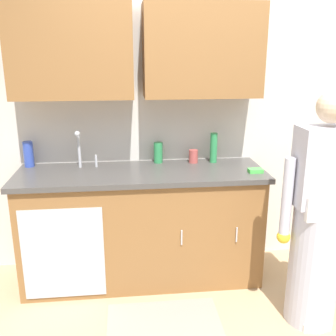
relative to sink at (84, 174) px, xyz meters
name	(u,v)px	position (x,y,z in m)	size (l,w,h in m)	color
ground_plane	(226,324)	(1.00, -0.71, -0.93)	(9.00, 9.00, 0.00)	tan
kitchen_wall_with_uppers	(188,98)	(0.86, 0.29, 0.55)	(4.80, 0.44, 2.70)	beige
counter_cabinet	(142,227)	(0.45, -0.01, -0.48)	(1.90, 0.62, 0.90)	brown
countertop	(141,173)	(0.45, -0.01, -0.01)	(1.96, 0.66, 0.04)	#474442
sink	(84,174)	(0.00, 0.00, 0.00)	(0.50, 0.36, 0.35)	#B7BABF
person_at_sink	(318,231)	(1.60, -0.71, -0.23)	(0.55, 0.34, 1.62)	white
floor_mat	(164,323)	(0.57, -0.66, -0.92)	(0.80, 0.50, 0.01)	gray
bottle_cleaner_spray	(158,153)	(0.61, 0.21, 0.10)	(0.07, 0.07, 0.17)	#2D8C4C
bottle_water_tall	(214,148)	(1.07, 0.18, 0.14)	(0.06, 0.06, 0.25)	#2D8C4C
bottle_soap	(29,154)	(-0.45, 0.21, 0.12)	(0.08, 0.08, 0.21)	#334CB2
cup_by_sink	(193,156)	(0.90, 0.18, 0.07)	(0.08, 0.08, 0.11)	#B24C47
sponge	(255,171)	(1.34, -0.15, 0.03)	(0.11, 0.07, 0.03)	#4CBF4C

